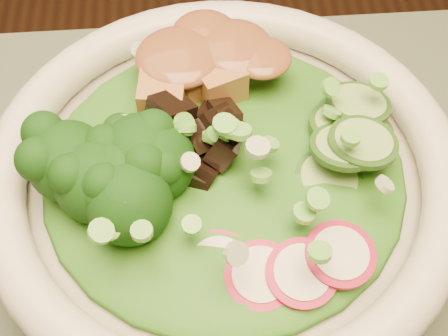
{
  "coord_description": "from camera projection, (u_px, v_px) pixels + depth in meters",
  "views": [
    {
      "loc": [
        -0.01,
        -0.05,
        1.14
      ],
      "look_at": [
        0.01,
        0.19,
        0.82
      ],
      "focal_mm": 50.0,
      "sensor_mm": 36.0,
      "label": 1
    }
  ],
  "objects": [
    {
      "name": "salad_bowl",
      "position": [
        224.0,
        187.0,
        0.41
      ],
      "size": [
        0.31,
        0.31,
        0.08
      ],
      "rotation": [
        0.0,
        0.0,
        -0.12
      ],
      "color": "silver",
      "rests_on": "dining_table"
    },
    {
      "name": "lettuce_bed",
      "position": [
        224.0,
        167.0,
        0.39
      ],
      "size": [
        0.23,
        0.23,
        0.03
      ],
      "primitive_type": "ellipsoid",
      "color": "#1B5E13",
      "rests_on": "salad_bowl"
    },
    {
      "name": "broccoli_florets",
      "position": [
        109.0,
        173.0,
        0.37
      ],
      "size": [
        0.1,
        0.09,
        0.05
      ],
      "primitive_type": null,
      "rotation": [
        0.0,
        0.0,
        -0.12
      ],
      "color": "black",
      "rests_on": "salad_bowl"
    },
    {
      "name": "radish_slices",
      "position": [
        259.0,
        267.0,
        0.35
      ],
      "size": [
        0.13,
        0.06,
        0.02
      ],
      "primitive_type": null,
      "rotation": [
        0.0,
        0.0,
        -0.12
      ],
      "color": "#A30C34",
      "rests_on": "salad_bowl"
    },
    {
      "name": "cucumber_slices",
      "position": [
        339.0,
        135.0,
        0.39
      ],
      "size": [
        0.09,
        0.09,
        0.04
      ],
      "primitive_type": null,
      "rotation": [
        0.0,
        0.0,
        -0.12
      ],
      "color": "#8CC16B",
      "rests_on": "salad_bowl"
    },
    {
      "name": "mushroom_heap",
      "position": [
        219.0,
        134.0,
        0.39
      ],
      "size": [
        0.09,
        0.09,
        0.05
      ],
      "primitive_type": null,
      "rotation": [
        0.0,
        0.0,
        -0.12
      ],
      "color": "black",
      "rests_on": "salad_bowl"
    },
    {
      "name": "tofu_cubes",
      "position": [
        204.0,
        71.0,
        0.42
      ],
      "size": [
        0.11,
        0.08,
        0.04
      ],
      "primitive_type": null,
      "rotation": [
        0.0,
        0.0,
        -0.12
      ],
      "color": "#A96E38",
      "rests_on": "salad_bowl"
    },
    {
      "name": "peanut_sauce",
      "position": [
        203.0,
        56.0,
        0.41
      ],
      "size": [
        0.08,
        0.06,
        0.02
      ],
      "primitive_type": "ellipsoid",
      "color": "brown",
      "rests_on": "tofu_cubes"
    },
    {
      "name": "scallion_garnish",
      "position": [
        224.0,
        140.0,
        0.37
      ],
      "size": [
        0.22,
        0.22,
        0.03
      ],
      "primitive_type": null,
      "color": "#64B640",
      "rests_on": "salad_bowl"
    }
  ]
}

